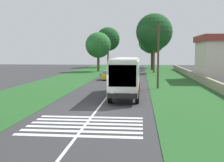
# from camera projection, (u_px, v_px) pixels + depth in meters

# --- Properties ---
(ground) EXTENTS (160.00, 160.00, 0.00)m
(ground) POSITION_uv_depth(u_px,v_px,m) (98.00, 109.00, 22.75)
(ground) COLOR #333335
(grass_verge_left) EXTENTS (120.00, 8.00, 0.04)m
(grass_verge_left) POSITION_uv_depth(u_px,v_px,m) (51.00, 86.00, 38.40)
(grass_verge_left) COLOR #235623
(grass_verge_left) RESTS_ON ground
(grass_verge_right) EXTENTS (120.00, 8.00, 0.04)m
(grass_verge_right) POSITION_uv_depth(u_px,v_px,m) (181.00, 87.00, 36.81)
(grass_verge_right) COLOR #235623
(grass_verge_right) RESTS_ON ground
(centre_line) EXTENTS (110.00, 0.16, 0.01)m
(centre_line) POSITION_uv_depth(u_px,v_px,m) (115.00, 87.00, 37.61)
(centre_line) COLOR silver
(centre_line) RESTS_ON ground
(coach_bus) EXTENTS (11.16, 2.62, 3.73)m
(coach_bus) POSITION_uv_depth(u_px,v_px,m) (126.00, 75.00, 29.07)
(coach_bus) COLOR silver
(coach_bus) RESTS_ON ground
(zebra_crossing) EXTENTS (4.95, 6.80, 0.01)m
(zebra_crossing) POSITION_uv_depth(u_px,v_px,m) (85.00, 125.00, 17.67)
(zebra_crossing) COLOR silver
(zebra_crossing) RESTS_ON ground
(trailing_car_0) EXTENTS (4.30, 1.78, 1.43)m
(trailing_car_0) POSITION_uv_depth(u_px,v_px,m) (109.00, 75.00, 47.21)
(trailing_car_0) COLOR gold
(trailing_car_0) RESTS_ON ground
(trailing_car_1) EXTENTS (4.30, 1.78, 1.43)m
(trailing_car_1) POSITION_uv_depth(u_px,v_px,m) (116.00, 72.00, 56.50)
(trailing_car_1) COLOR #B7A893
(trailing_car_1) RESTS_ON ground
(trailing_car_2) EXTENTS (4.30, 1.78, 1.43)m
(trailing_car_2) POSITION_uv_depth(u_px,v_px,m) (119.00, 69.00, 63.50)
(trailing_car_2) COLOR navy
(trailing_car_2) RESTS_ON ground
(trailing_car_3) EXTENTS (4.30, 1.78, 1.43)m
(trailing_car_3) POSITION_uv_depth(u_px,v_px,m) (118.00, 68.00, 69.56)
(trailing_car_3) COLOR gray
(trailing_car_3) RESTS_ON ground
(roadside_tree_left_1) EXTENTS (6.57, 5.66, 8.66)m
(roadside_tree_left_1) POSITION_uv_depth(u_px,v_px,m) (98.00, 46.00, 66.23)
(roadside_tree_left_1) COLOR brown
(roadside_tree_left_1) RESTS_ON grass_verge_left
(roadside_tree_left_2) EXTENTS (7.82, 6.73, 11.36)m
(roadside_tree_left_2) POSITION_uv_depth(u_px,v_px,m) (107.00, 40.00, 85.36)
(roadside_tree_left_2) COLOR brown
(roadside_tree_left_2) RESTS_ON grass_verge_left
(roadside_tree_right_0) EXTENTS (8.77, 7.18, 10.96)m
(roadside_tree_right_0) POSITION_uv_depth(u_px,v_px,m) (151.00, 42.00, 82.25)
(roadside_tree_right_0) COLOR #4C3826
(roadside_tree_right_0) RESTS_ON grass_verge_right
(roadside_tree_right_1) EXTENTS (5.41, 4.58, 8.75)m
(roadside_tree_right_1) POSITION_uv_depth(u_px,v_px,m) (152.00, 44.00, 71.79)
(roadside_tree_right_1) COLOR #3D2D1E
(roadside_tree_right_1) RESTS_ON grass_verge_right
(roadside_tree_right_2) EXTENTS (8.45, 7.51, 12.20)m
(roadside_tree_right_2) POSITION_uv_depth(u_px,v_px,m) (153.00, 33.00, 61.62)
(roadside_tree_right_2) COLOR brown
(roadside_tree_right_2) RESTS_ON grass_verge_right
(utility_pole) EXTENTS (0.24, 1.40, 7.54)m
(utility_pole) POSITION_uv_depth(u_px,v_px,m) (158.00, 55.00, 35.14)
(utility_pole) COLOR #473828
(utility_pole) RESTS_ON grass_verge_right
(roadside_wall) EXTENTS (70.00, 0.40, 1.07)m
(roadside_wall) POSITION_uv_depth(u_px,v_px,m) (202.00, 79.00, 41.38)
(roadside_wall) COLOR #9E937F
(roadside_wall) RESTS_ON grass_verge_right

